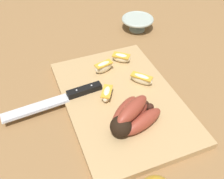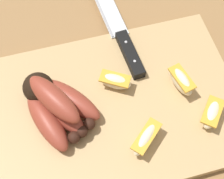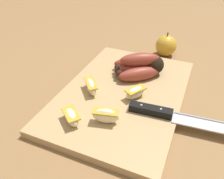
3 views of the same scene
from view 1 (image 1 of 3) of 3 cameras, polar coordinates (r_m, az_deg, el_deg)
The scene contains 9 objects.
ground_plane at distance 0.76m, azimuth 2.83°, elevation -3.06°, with size 6.00×6.00×0.00m, color olive.
cutting_board at distance 0.76m, azimuth 2.04°, elevation -2.34°, with size 0.45×0.30×0.02m, color tan.
banana_bunch at distance 0.67m, azimuth 4.08°, elevation -5.72°, with size 0.14×0.15×0.07m.
chefs_knife at distance 0.75m, azimuth -9.25°, elevation -1.41°, with size 0.05×0.28×0.02m.
apple_wedge_near at distance 0.87m, azimuth 1.94°, elevation 6.75°, with size 0.06×0.06×0.03m.
apple_wedge_middle at distance 0.82m, azimuth -1.77°, elevation 4.81°, with size 0.04×0.06×0.04m.
apple_wedge_far at distance 0.79m, azimuth 6.23°, elevation 2.25°, with size 0.07×0.06×0.03m.
apple_wedge_extra at distance 0.74m, azimuth -1.09°, elevation -0.87°, with size 0.06×0.05×0.03m.
ceramic_bowl at distance 1.07m, azimuth 5.40°, elevation 13.86°, with size 0.12×0.12×0.05m.
Camera 1 is at (0.48, -0.23, 0.55)m, focal length 43.29 mm.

